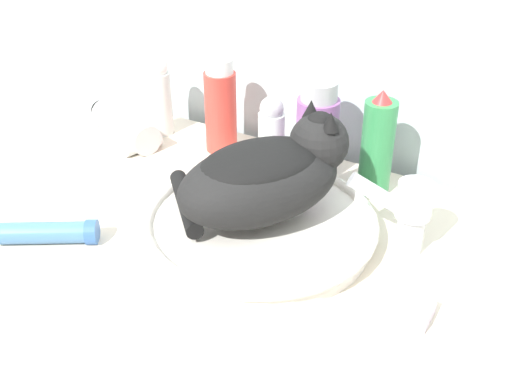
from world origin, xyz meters
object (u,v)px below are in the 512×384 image
Objects in this scene: faucet at (407,211)px; cream_tube at (49,233)px; deodorant_stick at (271,131)px; mouthwash_bottle at (317,132)px; spray_bottle_trigger at (377,146)px; cat at (267,173)px; lotion_bottle_white at (159,95)px; soap_bar at (403,307)px; hair_dryer at (126,127)px; shampoo_bottle_tall at (221,107)px.

faucet is 0.57m from cream_tube.
deodorant_stick is at bearing -46.00° from faucet.
faucet is at bearing -33.43° from mouthwash_bottle.
mouthwash_bottle reaches higher than cream_tube.
spray_bottle_trigger is at bearing -75.33° from faucet.
cat is at bearing -115.00° from spray_bottle_trigger.
lotion_bottle_white is 0.27m from deodorant_stick.
spray_bottle_trigger is at bearing 5.37° from cat.
cat is at bearing -29.98° from lotion_bottle_white.
mouthwash_bottle reaches higher than soap_bar.
spray_bottle_trigger is 0.96× the size of hair_dryer.
soap_bar is at bearing 12.30° from cream_tube.
soap_bar is (0.48, -0.29, -0.08)m from shampoo_bottle_tall.
lotion_bottle_white is 0.90× the size of mouthwash_bottle.
lotion_bottle_white is at bearing 90.39° from cat.
cat reaches higher than spray_bottle_trigger.
soap_bar is at bearing -31.05° from shampoo_bottle_tall.
hair_dryer is at bearing -170.53° from mouthwash_bottle.
deodorant_stick is at bearing 66.04° from cream_tube.
shampoo_bottle_tall reaches higher than faucet.
deodorant_stick reaches higher than soap_bar.
cat is 1.56× the size of hair_dryer.
deodorant_stick is at bearing -147.35° from hair_dryer.
deodorant_stick is (0.12, -0.00, -0.02)m from shampoo_bottle_tall.
cat reaches higher than hair_dryer.
mouthwash_bottle is (-0.12, 0.00, -0.00)m from spray_bottle_trigger.
faucet is 0.16m from soap_bar.
hair_dryer is at bearing -172.63° from spray_bottle_trigger.
deodorant_stick is 0.68× the size of hair_dryer.
lotion_bottle_white is at bearing -180.00° from shampoo_bottle_tall.
faucet is 0.69× the size of shampoo_bottle_tall.
cat is at bearing -86.04° from mouthwash_bottle.
faucet is 0.96× the size of deodorant_stick.
deodorant_stick is 0.73× the size of mouthwash_bottle.
lotion_bottle_white is (-0.15, -0.00, -0.01)m from shampoo_bottle_tall.
shampoo_bottle_tall is (-0.33, 0.00, 0.00)m from spray_bottle_trigger.
faucet reaches higher than cream_tube.
faucet is 0.79× the size of lotion_bottle_white.
cat is 2.03× the size of cream_tube.
mouthwash_bottle is at bearing -150.20° from hair_dryer.
lotion_bottle_white is (-0.59, 0.15, 0.01)m from faucet.
deodorant_stick is 0.47m from soap_bar.
mouthwash_bottle reaches higher than lotion_bottle_white.
hair_dryer is 2.58× the size of soap_bar.
soap_bar is (0.16, -0.29, -0.08)m from spray_bottle_trigger.
shampoo_bottle_tall is 1.13× the size of lotion_bottle_white.
spray_bottle_trigger reaches higher than deodorant_stick.
cat reaches higher than lotion_bottle_white.
cat reaches higher than deodorant_stick.
deodorant_stick is 0.88× the size of cream_tube.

